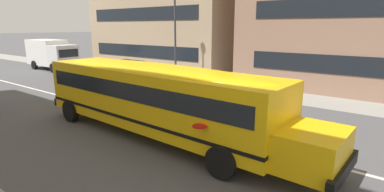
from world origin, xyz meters
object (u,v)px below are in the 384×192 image
(school_bus, at_px, (156,94))
(street_lamp, at_px, (175,23))
(box_truck, at_px, (51,53))
(parked_car_grey_end_of_row, at_px, (128,72))

(school_bus, bearing_deg, street_lamp, 128.76)
(school_bus, relative_size, box_truck, 2.02)
(school_bus, distance_m, box_truck, 21.90)
(school_bus, distance_m, parked_car_grey_end_of_row, 11.39)
(box_truck, xyz_separation_m, street_lamp, (14.30, 1.69, 2.77))
(school_bus, height_order, parked_car_grey_end_of_row, school_bus)
(school_bus, relative_size, street_lamp, 1.80)
(parked_car_grey_end_of_row, xyz_separation_m, box_truck, (-11.50, 0.39, 0.70))
(school_bus, bearing_deg, parked_car_grey_end_of_row, 146.63)
(box_truck, relative_size, street_lamp, 0.89)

